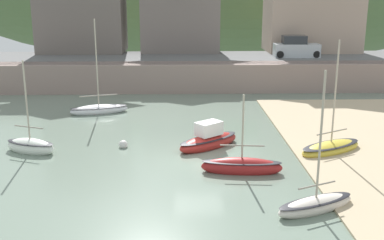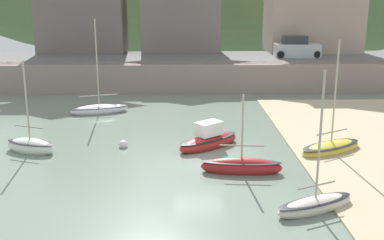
{
  "view_description": "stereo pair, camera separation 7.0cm",
  "coord_description": "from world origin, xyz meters",
  "px_view_note": "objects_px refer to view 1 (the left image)",
  "views": [
    {
      "loc": [
        -0.93,
        -22.67,
        8.21
      ],
      "look_at": [
        -0.27,
        2.96,
        1.25
      ],
      "focal_mm": 44.37,
      "sensor_mm": 36.0,
      "label": 1
    },
    {
      "loc": [
        -0.86,
        -22.67,
        8.21
      ],
      "look_at": [
        -0.27,
        2.96,
        1.25
      ],
      "focal_mm": 44.37,
      "sensor_mm": 36.0,
      "label": 2
    }
  ],
  "objects_px": {
    "rowboat_small_beached": "(316,204)",
    "motorboat_with_cabin": "(242,166)",
    "sailboat_blue_trim": "(31,146)",
    "fishing_boat_green": "(209,140)",
    "waterfront_building_centre": "(180,5)",
    "sailboat_tall_mast": "(99,109)",
    "parked_car_near_slipway": "(296,48)",
    "mooring_buoy": "(123,145)",
    "sailboat_far_left": "(331,148)"
  },
  "relations": [
    {
      "from": "motorboat_with_cabin",
      "to": "fishing_boat_green",
      "type": "bearing_deg",
      "value": 114.52
    },
    {
      "from": "waterfront_building_centre",
      "to": "parked_car_near_slipway",
      "type": "relative_size",
      "value": 2.14
    },
    {
      "from": "rowboat_small_beached",
      "to": "sailboat_tall_mast",
      "type": "height_order",
      "value": "sailboat_tall_mast"
    },
    {
      "from": "sailboat_blue_trim",
      "to": "fishing_boat_green",
      "type": "relative_size",
      "value": 1.31
    },
    {
      "from": "parked_car_near_slipway",
      "to": "mooring_buoy",
      "type": "relative_size",
      "value": 8.46
    },
    {
      "from": "parked_car_near_slipway",
      "to": "fishing_boat_green",
      "type": "bearing_deg",
      "value": -114.06
    },
    {
      "from": "sailboat_tall_mast",
      "to": "fishing_boat_green",
      "type": "height_order",
      "value": "sailboat_tall_mast"
    },
    {
      "from": "sailboat_tall_mast",
      "to": "sailboat_far_left",
      "type": "height_order",
      "value": "sailboat_tall_mast"
    },
    {
      "from": "rowboat_small_beached",
      "to": "sailboat_far_left",
      "type": "distance_m",
      "value": 7.31
    },
    {
      "from": "fishing_boat_green",
      "to": "sailboat_blue_trim",
      "type": "bearing_deg",
      "value": 144.99
    },
    {
      "from": "rowboat_small_beached",
      "to": "mooring_buoy",
      "type": "distance_m",
      "value": 11.51
    },
    {
      "from": "mooring_buoy",
      "to": "rowboat_small_beached",
      "type": "bearing_deg",
      "value": -43.63
    },
    {
      "from": "motorboat_with_cabin",
      "to": "sailboat_tall_mast",
      "type": "height_order",
      "value": "sailboat_tall_mast"
    },
    {
      "from": "fishing_boat_green",
      "to": "parked_car_near_slipway",
      "type": "height_order",
      "value": "parked_car_near_slipway"
    },
    {
      "from": "sailboat_blue_trim",
      "to": "fishing_boat_green",
      "type": "height_order",
      "value": "sailboat_blue_trim"
    },
    {
      "from": "sailboat_blue_trim",
      "to": "parked_car_near_slipway",
      "type": "relative_size",
      "value": 1.22
    },
    {
      "from": "fishing_boat_green",
      "to": "mooring_buoy",
      "type": "height_order",
      "value": "fishing_boat_green"
    },
    {
      "from": "sailboat_tall_mast",
      "to": "parked_car_near_slipway",
      "type": "relative_size",
      "value": 1.6
    },
    {
      "from": "rowboat_small_beached",
      "to": "sailboat_tall_mast",
      "type": "xyz_separation_m",
      "value": [
        -10.88,
        15.56,
        0.02
      ]
    },
    {
      "from": "motorboat_with_cabin",
      "to": "sailboat_blue_trim",
      "type": "bearing_deg",
      "value": 168.57
    },
    {
      "from": "rowboat_small_beached",
      "to": "mooring_buoy",
      "type": "relative_size",
      "value": 11.52
    },
    {
      "from": "waterfront_building_centre",
      "to": "sailboat_far_left",
      "type": "height_order",
      "value": "waterfront_building_centre"
    },
    {
      "from": "sailboat_blue_trim",
      "to": "sailboat_far_left",
      "type": "distance_m",
      "value": 15.86
    },
    {
      "from": "rowboat_small_beached",
      "to": "sailboat_far_left",
      "type": "bearing_deg",
      "value": 43.68
    },
    {
      "from": "waterfront_building_centre",
      "to": "parked_car_near_slipway",
      "type": "height_order",
      "value": "waterfront_building_centre"
    },
    {
      "from": "sailboat_far_left",
      "to": "fishing_boat_green",
      "type": "relative_size",
      "value": 1.57
    },
    {
      "from": "motorboat_with_cabin",
      "to": "parked_car_near_slipway",
      "type": "xyz_separation_m",
      "value": [
        7.79,
        22.6,
        2.9
      ]
    },
    {
      "from": "motorboat_with_cabin",
      "to": "sailboat_tall_mast",
      "type": "relative_size",
      "value": 0.59
    },
    {
      "from": "sailboat_far_left",
      "to": "parked_car_near_slipway",
      "type": "relative_size",
      "value": 1.46
    },
    {
      "from": "sailboat_blue_trim",
      "to": "mooring_buoy",
      "type": "relative_size",
      "value": 10.35
    },
    {
      "from": "waterfront_building_centre",
      "to": "sailboat_tall_mast",
      "type": "relative_size",
      "value": 1.34
    },
    {
      "from": "sailboat_tall_mast",
      "to": "parked_car_near_slipway",
      "type": "xyz_separation_m",
      "value": [
        16.32,
        11.11,
        2.92
      ]
    },
    {
      "from": "rowboat_small_beached",
      "to": "motorboat_with_cabin",
      "type": "bearing_deg",
      "value": 95.42
    },
    {
      "from": "waterfront_building_centre",
      "to": "sailboat_tall_mast",
      "type": "distance_m",
      "value": 17.9
    },
    {
      "from": "sailboat_blue_trim",
      "to": "mooring_buoy",
      "type": "distance_m",
      "value": 4.85
    },
    {
      "from": "motorboat_with_cabin",
      "to": "sailboat_far_left",
      "type": "height_order",
      "value": "sailboat_far_left"
    },
    {
      "from": "rowboat_small_beached",
      "to": "fishing_boat_green",
      "type": "relative_size",
      "value": 1.46
    },
    {
      "from": "sailboat_tall_mast",
      "to": "parked_car_near_slipway",
      "type": "bearing_deg",
      "value": 17.61
    },
    {
      "from": "sailboat_tall_mast",
      "to": "rowboat_small_beached",
      "type": "bearing_deg",
      "value": -71.67
    },
    {
      "from": "waterfront_building_centre",
      "to": "parked_car_near_slipway",
      "type": "distance_m",
      "value": 12.11
    },
    {
      "from": "motorboat_with_cabin",
      "to": "fishing_boat_green",
      "type": "relative_size",
      "value": 1.02
    },
    {
      "from": "rowboat_small_beached",
      "to": "sailboat_tall_mast",
      "type": "relative_size",
      "value": 0.85
    },
    {
      "from": "sailboat_blue_trim",
      "to": "mooring_buoy",
      "type": "height_order",
      "value": "sailboat_blue_trim"
    },
    {
      "from": "waterfront_building_centre",
      "to": "sailboat_far_left",
      "type": "distance_m",
      "value": 26.47
    },
    {
      "from": "fishing_boat_green",
      "to": "sailboat_far_left",
      "type": "bearing_deg",
      "value": -47.88
    },
    {
      "from": "sailboat_tall_mast",
      "to": "fishing_boat_green",
      "type": "relative_size",
      "value": 1.72
    },
    {
      "from": "sailboat_tall_mast",
      "to": "waterfront_building_centre",
      "type": "bearing_deg",
      "value": 53.26
    },
    {
      "from": "motorboat_with_cabin",
      "to": "fishing_boat_green",
      "type": "height_order",
      "value": "motorboat_with_cabin"
    },
    {
      "from": "waterfront_building_centre",
      "to": "mooring_buoy",
      "type": "distance_m",
      "value": 24.4
    },
    {
      "from": "waterfront_building_centre",
      "to": "sailboat_tall_mast",
      "type": "bearing_deg",
      "value": -110.1
    }
  ]
}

